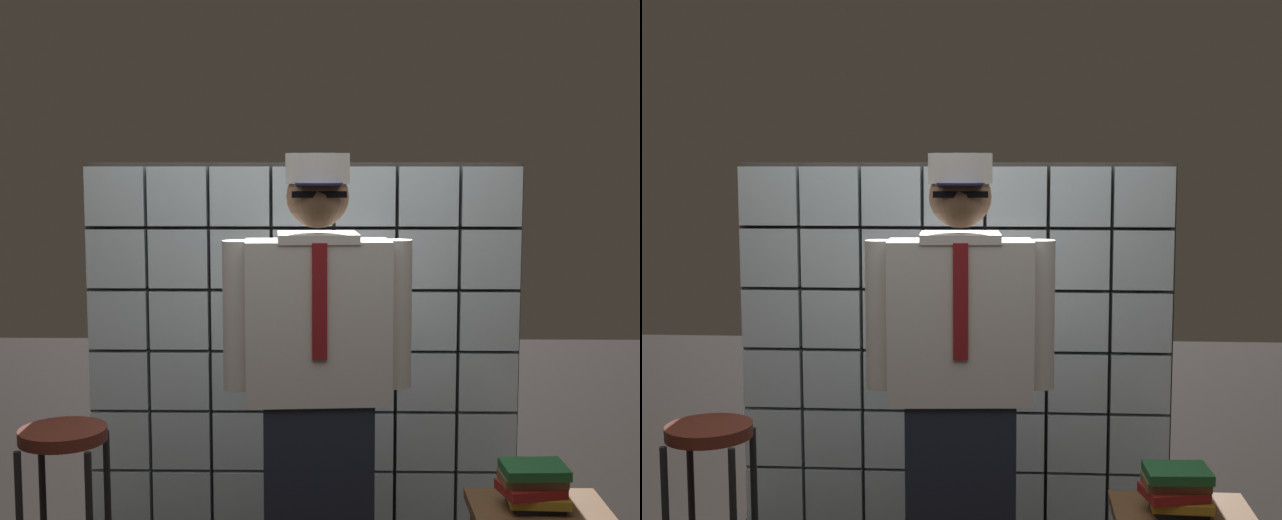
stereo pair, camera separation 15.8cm
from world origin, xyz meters
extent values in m
cube|color=silver|center=(-0.90, 1.26, 0.14)|extent=(0.28, 0.08, 0.28)
cube|color=silver|center=(-0.60, 1.26, 0.14)|extent=(0.28, 0.08, 0.28)
cube|color=silver|center=(-0.30, 1.26, 0.14)|extent=(0.28, 0.08, 0.28)
cube|color=silver|center=(0.00, 1.26, 0.14)|extent=(0.28, 0.08, 0.28)
cube|color=silver|center=(0.30, 1.26, 0.14)|extent=(0.28, 0.08, 0.28)
cube|color=silver|center=(0.60, 1.26, 0.14)|extent=(0.28, 0.08, 0.28)
cube|color=silver|center=(0.90, 1.26, 0.14)|extent=(0.28, 0.08, 0.28)
cube|color=silver|center=(-0.90, 1.26, 0.44)|extent=(0.28, 0.08, 0.28)
cube|color=silver|center=(-0.60, 1.26, 0.44)|extent=(0.28, 0.08, 0.28)
cube|color=silver|center=(-0.30, 1.26, 0.44)|extent=(0.28, 0.08, 0.28)
cube|color=silver|center=(0.00, 1.26, 0.44)|extent=(0.28, 0.08, 0.28)
cube|color=silver|center=(0.30, 1.26, 0.44)|extent=(0.28, 0.08, 0.28)
cube|color=silver|center=(0.60, 1.26, 0.44)|extent=(0.28, 0.08, 0.28)
cube|color=silver|center=(0.90, 1.26, 0.44)|extent=(0.28, 0.08, 0.28)
cube|color=silver|center=(-0.90, 1.26, 0.74)|extent=(0.28, 0.08, 0.28)
cube|color=silver|center=(-0.60, 1.26, 0.74)|extent=(0.28, 0.08, 0.28)
cube|color=silver|center=(-0.30, 1.26, 0.74)|extent=(0.28, 0.08, 0.28)
cube|color=silver|center=(0.00, 1.26, 0.74)|extent=(0.28, 0.08, 0.28)
cube|color=silver|center=(0.30, 1.26, 0.74)|extent=(0.28, 0.08, 0.28)
cube|color=silver|center=(0.60, 1.26, 0.74)|extent=(0.28, 0.08, 0.28)
cube|color=silver|center=(0.90, 1.26, 0.74)|extent=(0.28, 0.08, 0.28)
cube|color=silver|center=(-0.90, 1.26, 1.04)|extent=(0.28, 0.08, 0.28)
cube|color=silver|center=(-0.60, 1.26, 1.04)|extent=(0.28, 0.08, 0.28)
cube|color=silver|center=(-0.30, 1.26, 1.04)|extent=(0.28, 0.08, 0.28)
cube|color=silver|center=(0.00, 1.26, 1.04)|extent=(0.28, 0.08, 0.28)
cube|color=silver|center=(0.30, 1.26, 1.04)|extent=(0.28, 0.08, 0.28)
cube|color=silver|center=(0.60, 1.26, 1.04)|extent=(0.28, 0.08, 0.28)
cube|color=silver|center=(0.90, 1.26, 1.04)|extent=(0.28, 0.08, 0.28)
cube|color=silver|center=(-0.90, 1.26, 1.34)|extent=(0.28, 0.08, 0.28)
cube|color=silver|center=(-0.60, 1.26, 1.34)|extent=(0.28, 0.08, 0.28)
cube|color=silver|center=(-0.30, 1.26, 1.34)|extent=(0.28, 0.08, 0.28)
cube|color=silver|center=(0.00, 1.26, 1.34)|extent=(0.28, 0.08, 0.28)
cube|color=silver|center=(0.30, 1.26, 1.34)|extent=(0.28, 0.08, 0.28)
cube|color=silver|center=(0.60, 1.26, 1.34)|extent=(0.28, 0.08, 0.28)
cube|color=silver|center=(0.90, 1.26, 1.34)|extent=(0.28, 0.08, 0.28)
cube|color=silver|center=(-0.90, 1.26, 1.64)|extent=(0.28, 0.08, 0.28)
cube|color=silver|center=(-0.60, 1.26, 1.64)|extent=(0.28, 0.08, 0.28)
cube|color=silver|center=(-0.30, 1.26, 1.64)|extent=(0.28, 0.08, 0.28)
cube|color=silver|center=(0.00, 1.26, 1.64)|extent=(0.28, 0.08, 0.28)
cube|color=silver|center=(0.30, 1.26, 1.64)|extent=(0.28, 0.08, 0.28)
cube|color=silver|center=(0.60, 1.26, 1.64)|extent=(0.28, 0.08, 0.28)
cube|color=silver|center=(0.90, 1.26, 1.64)|extent=(0.28, 0.08, 0.28)
cube|color=#38332D|center=(0.00, 1.31, 0.89)|extent=(2.12, 0.02, 1.82)
cube|color=#1E2333|center=(0.09, 0.37, 0.44)|extent=(0.44, 0.25, 0.88)
cube|color=silver|center=(0.09, 0.37, 1.19)|extent=(0.57, 0.28, 0.62)
cube|color=maroon|center=(0.10, 0.25, 1.29)|extent=(0.06, 0.01, 0.44)
cube|color=silver|center=(0.09, 0.37, 1.51)|extent=(0.32, 0.27, 0.04)
sphere|color=#846047|center=(0.09, 0.37, 1.67)|extent=(0.24, 0.24, 0.24)
ellipsoid|color=black|center=(0.09, 0.32, 1.63)|extent=(0.16, 0.10, 0.11)
cube|color=black|center=(0.10, 0.26, 1.68)|extent=(0.20, 0.03, 0.02)
cylinder|color=#191E47|center=(0.10, 0.28, 1.72)|extent=(0.19, 0.19, 0.01)
cylinder|color=white|center=(0.09, 0.37, 1.78)|extent=(0.24, 0.24, 0.11)
cylinder|color=silver|center=(0.40, 0.40, 1.22)|extent=(0.12, 0.12, 0.57)
cylinder|color=silver|center=(-0.22, 0.35, 1.22)|extent=(0.12, 0.12, 0.57)
cylinder|color=#592319|center=(-0.90, 0.35, 0.75)|extent=(0.34, 0.34, 0.05)
cylinder|color=black|center=(-1.03, 0.48, 0.36)|extent=(0.03, 0.03, 0.72)
cylinder|color=black|center=(-0.77, 0.48, 0.36)|extent=(0.03, 0.03, 0.72)
cube|color=brown|center=(0.93, 0.21, 0.48)|extent=(0.52, 0.52, 0.04)
cube|color=black|center=(0.92, 0.26, 0.51)|extent=(0.20, 0.17, 0.03)
cube|color=olive|center=(0.92, 0.26, 0.54)|extent=(0.23, 0.20, 0.03)
cube|color=maroon|center=(0.89, 0.25, 0.58)|extent=(0.26, 0.22, 0.04)
cube|color=brown|center=(0.90, 0.26, 0.61)|extent=(0.24, 0.16, 0.04)
cube|color=#1E592D|center=(0.91, 0.26, 0.65)|extent=(0.24, 0.20, 0.04)
camera|label=1|loc=(0.15, -2.97, 1.79)|focal=49.57mm
camera|label=2|loc=(0.31, -2.97, 1.79)|focal=49.57mm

